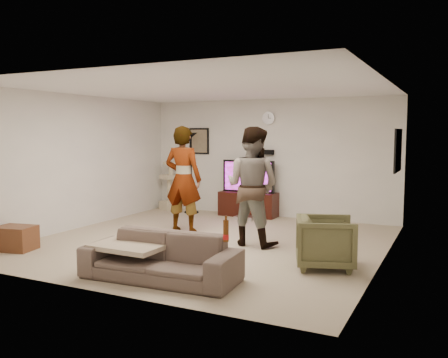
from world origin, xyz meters
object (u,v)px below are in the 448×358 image
at_px(cat_tree, 169,186).
at_px(side_table, 16,238).
at_px(floor_lamp, 191,173).
at_px(tv, 248,176).
at_px(tv_stand, 248,204).
at_px(armchair, 326,242).
at_px(person_right, 252,186).
at_px(beer_bottle, 226,231).
at_px(person_left, 183,179).
at_px(sofa, 161,257).

xyz_separation_m(cat_tree, side_table, (-0.03, -4.30, -0.38)).
bearing_deg(floor_lamp, tv, 6.57).
bearing_deg(tv_stand, armchair, -51.92).
distance_m(floor_lamp, armchair, 4.88).
xyz_separation_m(cat_tree, person_right, (3.08, -2.37, 0.38)).
bearing_deg(beer_bottle, floor_lamp, 124.27).
bearing_deg(person_right, beer_bottle, 111.47).
xyz_separation_m(tv_stand, person_right, (1.08, -2.37, 0.69)).
xyz_separation_m(tv_stand, floor_lamp, (-1.32, -0.15, 0.63)).
xyz_separation_m(person_left, beer_bottle, (2.10, -2.56, -0.27)).
height_order(person_right, sofa, person_right).
relative_size(sofa, beer_bottle, 7.74).
relative_size(floor_lamp, person_left, 0.93).
distance_m(floor_lamp, beer_bottle, 5.34).
xyz_separation_m(sofa, side_table, (-2.82, 0.26, -0.10)).
height_order(tv_stand, cat_tree, cat_tree).
bearing_deg(person_left, tv_stand, -105.85).
distance_m(tv, side_table, 4.81).
height_order(tv_stand, armchair, armchair).
height_order(person_left, person_right, person_left).
bearing_deg(armchair, person_left, 49.12).
bearing_deg(cat_tree, floor_lamp, -12.23).
relative_size(cat_tree, person_left, 0.59).
bearing_deg(cat_tree, side_table, -90.37).
bearing_deg(tv, armchair, -51.92).
height_order(tv_stand, person_left, person_left).
bearing_deg(tv, side_table, -115.26).
bearing_deg(person_right, cat_tree, -31.36).
xyz_separation_m(cat_tree, beer_bottle, (3.68, -4.56, 0.12)).
relative_size(person_right, side_table, 3.41).
bearing_deg(side_table, beer_bottle, -3.97).
xyz_separation_m(tv_stand, armchair, (2.48, -3.16, 0.09)).
relative_size(tv_stand, sofa, 0.65).
relative_size(tv_stand, armchair, 1.65).
xyz_separation_m(person_left, sofa, (1.21, -2.56, -0.68)).
height_order(sofa, beer_bottle, beer_bottle).
height_order(tv, beer_bottle, tv).
height_order(cat_tree, beer_bottle, cat_tree).
bearing_deg(armchair, tv_stand, 19.02).
xyz_separation_m(armchair, side_table, (-4.51, -1.14, -0.16)).
bearing_deg(armchair, beer_bottle, 131.34).
bearing_deg(sofa, person_left, 111.69).
distance_m(person_left, sofa, 2.91).
distance_m(cat_tree, armchair, 5.48).
distance_m(tv, cat_tree, 2.02).
bearing_deg(sofa, side_table, 171.14).
height_order(floor_lamp, cat_tree, floor_lamp).
height_order(tv_stand, side_table, tv_stand).
relative_size(person_left, beer_bottle, 7.66).
bearing_deg(tv, sofa, -80.16).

